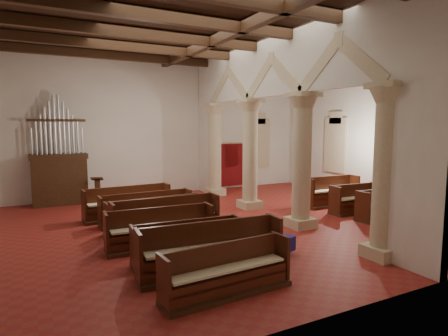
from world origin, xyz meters
The scene contains 30 objects.
floor centered at (0.00, 0.00, 0.00)m, with size 14.00×14.00×0.00m, color maroon.
ceiling centered at (0.00, 0.00, 6.00)m, with size 14.00×14.00×0.00m, color black.
wall_back centered at (0.00, 6.00, 3.00)m, with size 14.00×0.02×6.00m, color white.
wall_front centered at (0.00, -6.00, 3.00)m, with size 14.00×0.02×6.00m, color white.
wall_right centered at (7.00, 0.00, 3.00)m, with size 0.02×12.00×6.00m, color white.
ceiling_beams centered at (0.00, 0.00, 5.82)m, with size 13.80×11.80×0.30m, color #3E2213, non-canonical shape.
arcade centered at (1.80, 0.00, 3.56)m, with size 0.90×11.90×6.00m.
window_right_a centered at (6.98, -1.50, 2.20)m, with size 0.03×1.00×2.20m, color #306D59.
window_right_b centered at (6.98, 2.50, 2.20)m, with size 0.03×1.00×2.20m, color #306D59.
window_back centered at (5.00, 5.98, 2.20)m, with size 1.00×0.03×2.20m, color #306D59.
pipe_organ centered at (-4.50, 5.50, 1.37)m, with size 2.10×0.85×4.40m.
lectern centered at (-3.17, 4.89, 0.46)m, with size 0.53×0.56×1.11m.
dossal_curtain centered at (3.50, 5.92, 1.17)m, with size 1.80×0.07×2.17m.
processional_banner centered at (3.86, 4.73, 0.80)m, with size 0.52×0.66×2.42m.
hymnal_box_a centered at (-1.34, -4.02, 0.25)m, with size 0.29×0.24×0.29m, color navy.
hymnal_box_b centered at (-0.04, -3.28, 0.27)m, with size 0.35×0.28×0.35m, color navy.
hymnal_box_c centered at (0.10, -1.20, 0.25)m, with size 0.30×0.24×0.30m, color navy.
tube_heater_a centered at (-1.43, -4.11, 0.16)m, with size 0.10×0.10×0.96m, color white.
tube_heater_b centered at (-1.53, -4.12, 0.16)m, with size 0.10×0.10×0.98m, color white.
nave_pew_0 centered at (-2.32, -4.52, 0.31)m, with size 2.60×0.79×0.95m.
nave_pew_1 centered at (-2.16, -3.49, 0.36)m, with size 3.16×0.94×1.08m.
nave_pew_2 centered at (-2.35, -2.65, 0.31)m, with size 2.58×0.79×0.95m.
nave_pew_3 centered at (-2.60, -1.39, 0.34)m, with size 2.76×0.82×1.02m.
nave_pew_4 centered at (-2.19, -0.65, 0.37)m, with size 3.01×0.78×1.12m.
nave_pew_5 centered at (-2.18, 0.32, 0.31)m, with size 3.02×0.82×0.95m.
nave_pew_6 centered at (-2.23, 1.20, 0.32)m, with size 2.98×0.79×0.97m.
nave_pew_7 centered at (-2.64, 2.08, 0.35)m, with size 2.90×0.89×1.07m.
aisle_pew_0 centered at (4.84, -1.93, 0.34)m, with size 1.97×0.78×1.01m.
aisle_pew_1 centered at (4.78, -0.89, 0.34)m, with size 2.02×0.76×1.02m.
aisle_pew_2 centered at (4.84, 0.41, 0.38)m, with size 2.32×0.81×1.14m.
Camera 1 is at (-5.41, -10.37, 3.12)m, focal length 30.00 mm.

